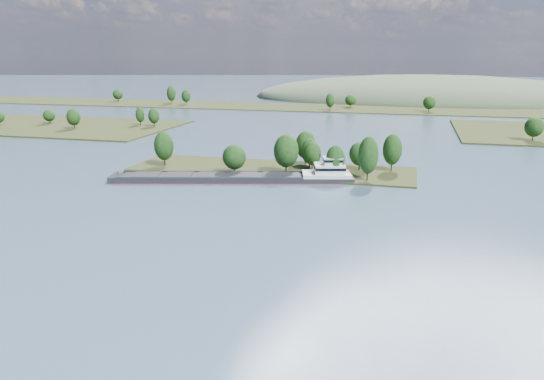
# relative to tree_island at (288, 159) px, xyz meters

# --- Properties ---
(ground) EXTENTS (1800.00, 1800.00, 0.00)m
(ground) POSITION_rel_tree_island_xyz_m (-6.38, -58.71, -4.37)
(ground) COLOR #35465B
(ground) RESTS_ON ground
(tree_island) EXTENTS (100.00, 31.16, 15.62)m
(tree_island) POSITION_rel_tree_island_xyz_m (0.00, 0.00, 0.00)
(tree_island) COLOR #252C13
(tree_island) RESTS_ON ground
(back_shoreline) EXTENTS (900.00, 60.00, 15.54)m
(back_shoreline) POSITION_rel_tree_island_xyz_m (3.02, 221.11, -3.64)
(back_shoreline) COLOR #252C13
(back_shoreline) RESTS_ON ground
(hill_west) EXTENTS (320.00, 160.00, 44.00)m
(hill_west) POSITION_rel_tree_island_xyz_m (53.62, 321.29, -4.37)
(hill_west) COLOR #3C4C34
(hill_west) RESTS_ON ground
(cargo_barge) EXTENTS (78.78, 28.79, 10.68)m
(cargo_barge) POSITION_rel_tree_island_xyz_m (-9.25, -16.24, -3.02)
(cargo_barge) COLOR black
(cargo_barge) RESTS_ON ground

